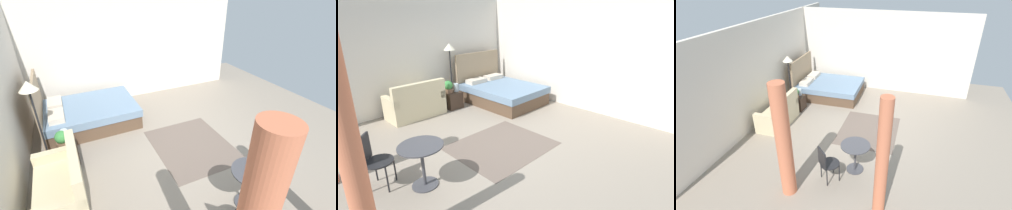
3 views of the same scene
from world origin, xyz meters
TOP-DOWN VIEW (x-y plane):
  - ground_plane at (0.00, 0.00)m, footprint 9.02×9.18m
  - wall_back at (0.00, 3.09)m, footprint 9.02×0.12m
  - wall_right at (3.01, 0.00)m, footprint 0.12×6.18m
  - area_rug at (-0.05, -0.18)m, footprint 1.85×1.60m
  - bed at (1.84, 1.73)m, footprint 1.68×2.22m
  - couch at (-0.46, 2.43)m, footprint 1.36×0.73m
  - nightstand at (0.55, 2.29)m, footprint 0.42×0.35m
  - potted_plant at (0.45, 2.34)m, footprint 0.24×0.24m
  - vase at (0.67, 2.29)m, footprint 0.13×0.13m
  - floor_lamp at (0.79, 2.68)m, footprint 0.32×0.32m
  - balcony_table at (-1.74, -0.22)m, footprint 0.66×0.66m
  - cafe_chair_near_window at (-2.26, 0.28)m, footprint 0.59×0.59m
  - curtain_left at (-2.76, -0.94)m, footprint 0.22×0.22m
  - curtain_right at (-2.76, 0.91)m, footprint 0.30×0.30m

SIDE VIEW (x-z plane):
  - ground_plane at x=0.00m, z-range -0.02..0.00m
  - area_rug at x=-0.05m, z-range 0.00..0.01m
  - nightstand at x=0.55m, z-range 0.00..0.46m
  - bed at x=1.84m, z-range -0.38..0.97m
  - couch at x=-0.46m, z-range -0.15..0.78m
  - balcony_table at x=-1.74m, z-range 0.14..0.82m
  - cafe_chair_near_window at x=-2.26m, z-range 0.09..0.93m
  - vase at x=0.67m, z-range 0.46..0.67m
  - potted_plant at x=0.45m, z-range 0.45..0.78m
  - curtain_left at x=-2.76m, z-range 0.00..2.43m
  - curtain_right at x=-2.76m, z-range 0.00..2.43m
  - wall_back at x=0.00m, z-range 0.00..2.88m
  - wall_right at x=3.01m, z-range 0.00..2.88m
  - floor_lamp at x=0.79m, z-range 0.59..2.30m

